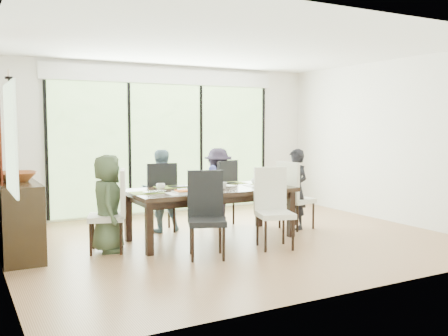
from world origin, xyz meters
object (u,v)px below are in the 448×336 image
chair_far_right (218,192)px  cup_a (161,187)px  person_far_left (160,191)px  bowl (16,177)px  vase (213,184)px  chair_left_end (106,211)px  sideboard (17,217)px  person_far_right (218,187)px  table_top (211,190)px  person_left_end (108,203)px  chair_right_end (297,195)px  chair_near_left (207,215)px  chair_near_right (275,208)px  cup_c (255,181)px  cup_b (224,185)px  person_right_end (296,189)px  laptop (157,192)px  chair_far_left (159,196)px

chair_far_right → cup_a: bearing=8.2°
person_far_left → bowl: person_far_left is taller
vase → chair_left_end: bearing=-178.2°
sideboard → person_far_left: bearing=9.7°
chair_left_end → person_far_right: person_far_right is taller
table_top → person_left_end: (-1.48, 0.00, -0.07)m
chair_right_end → chair_near_left: 2.18m
chair_near_right → cup_c: 1.04m
chair_right_end → cup_b: 1.37m
chair_left_end → person_far_left: (1.05, 0.83, 0.09)m
chair_left_end → cup_b: chair_left_end is taller
chair_near_right → cup_a: 1.59m
chair_near_left → cup_b: 1.04m
chair_left_end → person_right_end: (2.98, 0.00, 0.09)m
chair_left_end → person_left_end: person_left_end is taller
sideboard → person_left_end: bearing=-24.9°
person_far_left → vase: person_far_left is taller
person_far_left → person_far_right: (1.00, 0.00, 0.00)m
person_far_right → vase: bearing=66.2°
chair_far_right → person_far_right: (0.00, -0.02, 0.09)m
chair_left_end → person_right_end: bearing=108.6°
chair_near_left → person_right_end: person_right_end is taller
vase → laptop: (-0.90, -0.15, -0.05)m
person_far_right → table_top: bearing=65.3°
person_far_left → bowl: bearing=11.6°
chair_far_left → person_left_end: (-1.03, -0.85, 0.09)m
chair_far_right → cup_a: chair_far_right is taller
laptop → chair_far_right: bearing=14.5°
laptop → person_far_left: bearing=47.1°
laptop → cup_a: cup_a is taller
chair_near_left → cup_c: chair_near_left is taller
laptop → bowl: bearing=144.3°
chair_near_right → person_far_left: bearing=135.1°
chair_left_end → sideboard: 1.12m
chair_far_right → vase: size_ratio=9.17×
vase → cup_a: (-0.75, 0.10, -0.01)m
chair_far_right → person_left_end: person_left_end is taller
cup_c → person_far_left: bearing=149.7°
table_top → chair_right_end: size_ratio=2.18×
chair_left_end → bowl: 1.17m
table_top → bowl: (-2.51, 0.38, 0.29)m
laptop → sideboard: size_ratio=0.19×
person_far_right → vase: size_ratio=10.75×
person_right_end → chair_left_end: bearing=-95.2°
chair_far_right → bowl: bearing=-12.3°
chair_left_end → person_far_right: size_ratio=0.85×
chair_right_end → person_far_right: size_ratio=0.85×
chair_left_end → chair_far_right: size_ratio=1.00×
chair_far_left → cup_b: size_ratio=11.00×
person_far_right → sideboard: size_ratio=0.76×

